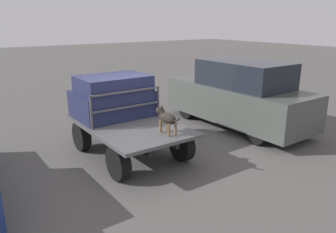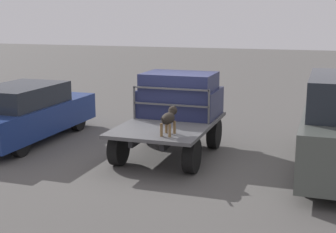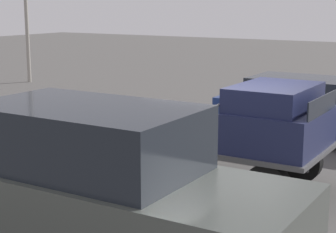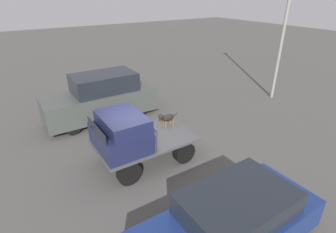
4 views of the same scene
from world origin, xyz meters
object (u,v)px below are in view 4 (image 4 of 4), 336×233
(light_pole_near, at_px, (287,13))
(dog, at_px, (166,118))
(parked_pickup_far, at_px, (102,98))
(flatbed_truck, at_px, (145,145))
(parked_sedan, at_px, (230,223))

(light_pole_near, bearing_deg, dog, 8.13)
(parked_pickup_far, bearing_deg, flatbed_truck, 85.00)
(parked_pickup_far, bearing_deg, parked_sedan, 83.59)
(flatbed_truck, xyz_separation_m, dog, (-1.10, -0.37, 0.61))
(flatbed_truck, xyz_separation_m, parked_pickup_far, (0.07, -4.05, 0.44))
(flatbed_truck, xyz_separation_m, light_pole_near, (-8.95, -1.49, 3.86))
(parked_pickup_far, bearing_deg, light_pole_near, 158.13)
(dog, bearing_deg, parked_pickup_far, -60.66)
(dog, height_order, parked_pickup_far, parked_pickup_far)
(dog, relative_size, parked_sedan, 0.20)
(parked_pickup_far, distance_m, light_pole_near, 9.99)
(flatbed_truck, height_order, parked_sedan, parked_sedan)
(parked_sedan, bearing_deg, parked_pickup_far, -87.04)
(parked_sedan, xyz_separation_m, light_pole_near, (-9.08, -5.69, 3.68))
(flatbed_truck, relative_size, dog, 3.83)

